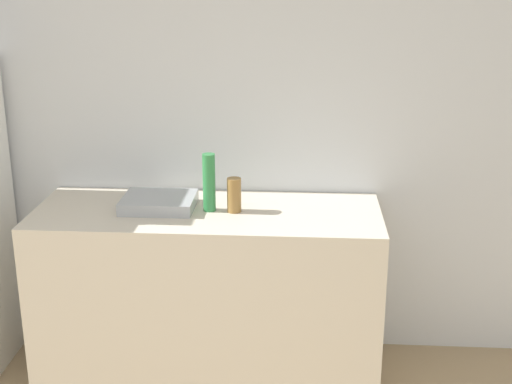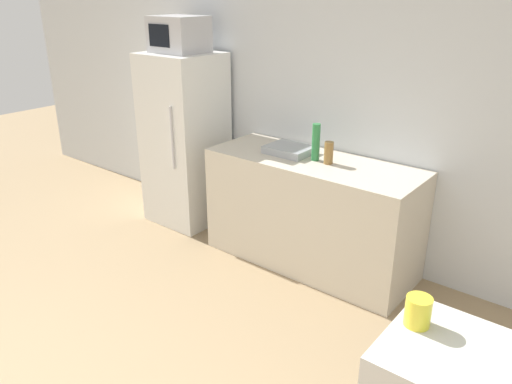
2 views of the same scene
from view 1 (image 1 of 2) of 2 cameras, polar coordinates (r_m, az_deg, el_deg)
The scene contains 5 objects.
wall_back at distance 3.82m, azimuth -7.77°, elevation 6.09°, with size 8.00×0.06×2.60m, color silver.
counter at distance 3.71m, azimuth -3.80°, elevation -8.07°, with size 1.72×0.65×0.90m, color beige.
sink_basin at distance 3.58m, azimuth -7.78°, elevation -0.82°, with size 0.36×0.29×0.06m, color #9EA3A8.
bottle_tall at distance 3.49m, azimuth -3.78°, elevation 0.76°, with size 0.06×0.06×0.29m, color #2D7F42.
bottle_short at distance 3.48m, azimuth -1.76°, elevation -0.25°, with size 0.07×0.07×0.17m, color olive.
Camera 1 is at (0.76, -0.39, 2.07)m, focal length 50.00 mm.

